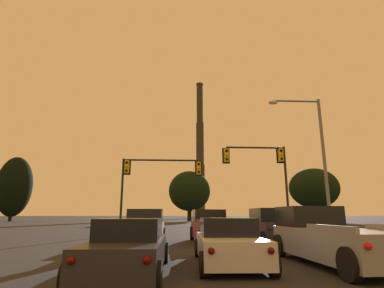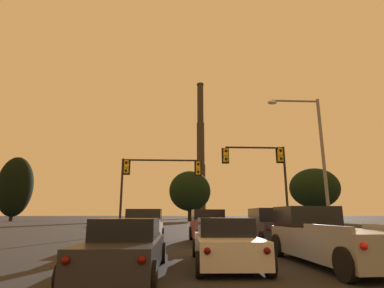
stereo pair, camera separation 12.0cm
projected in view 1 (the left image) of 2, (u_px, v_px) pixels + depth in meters
suv_right_lane_front at (272, 226)px, 16.09m from camera, size 2.26×4.96×1.86m
pickup_truck_left_lane_front at (142, 229)px, 15.12m from camera, size 2.18×5.51×1.82m
pickup_truck_right_lane_second at (330, 238)px, 9.58m from camera, size 2.33×5.56×1.82m
sedan_center_lane_second at (228, 242)px, 9.49m from camera, size 2.13×4.76×1.43m
sedan_left_lane_second at (129, 248)px, 8.03m from camera, size 2.03×4.72×1.43m
pickup_truck_center_lane_front at (212, 228)px, 16.89m from camera, size 2.37×5.57×1.82m
traffic_light_overhead_left at (150, 175)px, 23.99m from camera, size 6.57×0.50×5.93m
traffic_light_overhead_right at (265, 167)px, 23.18m from camera, size 5.08×0.50×6.74m
street_lamp at (315, 150)px, 18.98m from camera, size 3.47×0.36×8.94m
smokestack at (200, 162)px, 123.77m from camera, size 5.97×5.97×57.58m
treeline_center_right at (190, 191)px, 67.93m from camera, size 9.41×8.47×11.20m
treeline_far_right at (314, 188)px, 65.48m from camera, size 10.73×9.66×11.46m
treeline_far_left at (14, 186)px, 68.48m from camera, size 7.68×6.91×14.58m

